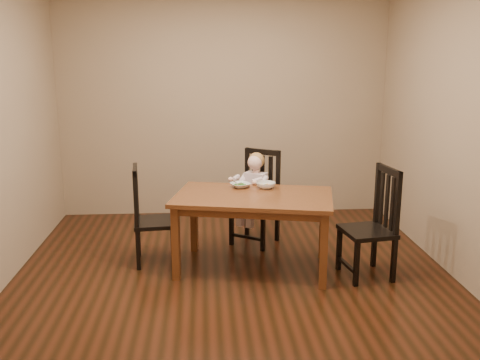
{
  "coord_description": "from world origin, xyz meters",
  "views": [
    {
      "loc": [
        -0.25,
        -4.57,
        2.0
      ],
      "look_at": [
        0.08,
        0.25,
        0.84
      ],
      "focal_mm": 40.0,
      "sensor_mm": 36.0,
      "label": 1
    }
  ],
  "objects": [
    {
      "name": "chair_right",
      "position": [
        1.25,
        -0.09,
        0.48
      ],
      "size": [
        0.48,
        0.5,
        1.01
      ],
      "rotation": [
        0.0,
        0.0,
        1.73
      ],
      "color": "black",
      "rests_on": "room"
    },
    {
      "name": "toddler",
      "position": [
        0.28,
        0.84,
        0.6
      ],
      "size": [
        0.44,
        0.47,
        0.5
      ],
      "primitive_type": null,
      "rotation": [
        0.0,
        0.0,
        2.57
      ],
      "color": "white",
      "rests_on": "chair_child"
    },
    {
      "name": "dining_table",
      "position": [
        0.2,
        0.15,
        0.63
      ],
      "size": [
        1.58,
        1.14,
        0.72
      ],
      "rotation": [
        0.0,
        0.0,
        -0.21
      ],
      "color": "#542F13",
      "rests_on": "room"
    },
    {
      "name": "fork",
      "position": [
        0.05,
        0.43,
        0.76
      ],
      "size": [
        0.08,
        0.1,
        0.04
      ],
      "rotation": [
        0.0,
        0.0,
        0.64
      ],
      "color": "silver",
      "rests_on": "bowl_peas"
    },
    {
      "name": "bowl_veg",
      "position": [
        0.34,
        0.39,
        0.75
      ],
      "size": [
        0.23,
        0.23,
        0.06
      ],
      "primitive_type": "imported",
      "rotation": [
        0.0,
        0.0,
        0.28
      ],
      "color": "silver",
      "rests_on": "dining_table"
    },
    {
      "name": "chair_child",
      "position": [
        0.31,
        0.88,
        0.48
      ],
      "size": [
        0.58,
        0.57,
        0.99
      ],
      "rotation": [
        0.0,
        0.0,
        2.57
      ],
      "color": "black",
      "rests_on": "room"
    },
    {
      "name": "bowl_peas",
      "position": [
        0.1,
        0.44,
        0.74
      ],
      "size": [
        0.25,
        0.25,
        0.05
      ],
      "primitive_type": "imported",
      "rotation": [
        0.0,
        0.0,
        0.43
      ],
      "color": "silver",
      "rests_on": "dining_table"
    },
    {
      "name": "room",
      "position": [
        0.0,
        0.0,
        1.35
      ],
      "size": [
        4.01,
        4.01,
        2.71
      ],
      "color": "#3E1B0D",
      "rests_on": "ground"
    },
    {
      "name": "chair_left",
      "position": [
        -0.78,
        0.37,
        0.46
      ],
      "size": [
        0.43,
        0.45,
        0.95
      ],
      "rotation": [
        0.0,
        0.0,
        -1.47
      ],
      "color": "black",
      "rests_on": "room"
    }
  ]
}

